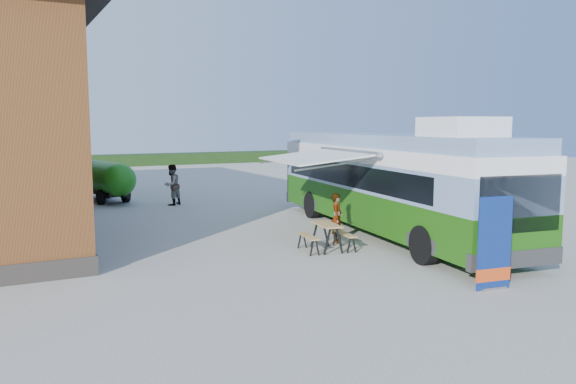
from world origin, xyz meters
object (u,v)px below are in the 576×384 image
bus (387,179)px  slurry_tanker (104,178)px  person_b (172,185)px  picnic_table (327,230)px  person_a (337,218)px  banner (494,252)px

bus → slurry_tanker: size_ratio=2.51×
person_b → bus: bearing=79.1°
picnic_table → person_a: bearing=53.0°
banner → slurry_tanker: bearing=113.2°
bus → person_b: bus is taller
banner → picnic_table: size_ratio=1.33×
picnic_table → person_a: 1.31m
picnic_table → slurry_tanker: size_ratio=0.31×
picnic_table → slurry_tanker: slurry_tanker is taller
bus → picnic_table: (-3.27, -1.36, -1.29)m
banner → person_a: banner is taller
bus → person_a: bus is taller
bus → banner: (-1.94, -6.57, -1.02)m
person_a → bus: bearing=-39.2°
person_a → person_b: (-2.43, 10.63, 0.16)m
banner → slurry_tanker: 20.36m
picnic_table → person_b: 11.63m
bus → person_b: (-4.76, 10.17, -0.95)m
person_a → person_b: 10.90m
banner → picnic_table: bearing=112.0°
banner → slurry_tanker: size_ratio=0.41×
person_a → picnic_table: bearing=173.5°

